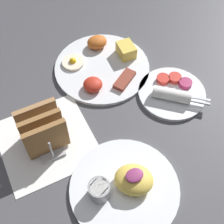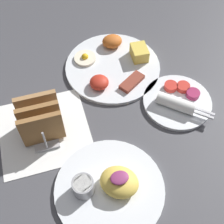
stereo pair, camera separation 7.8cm
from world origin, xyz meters
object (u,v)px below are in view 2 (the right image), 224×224
at_px(plate_condiments, 178,101).
at_px(plate_foreground, 109,187).
at_px(plate_breakfast, 113,64).
at_px(toast_rack, 40,120).

relative_size(plate_condiments, plate_foreground, 0.74).
distance_m(plate_breakfast, toast_rack, 0.28).
xyz_separation_m(plate_breakfast, toast_rack, (-0.23, -0.16, 0.04)).
xyz_separation_m(plate_breakfast, plate_condiments, (0.13, -0.18, -0.00)).
relative_size(plate_breakfast, plate_condiments, 1.50).
distance_m(plate_foreground, toast_rack, 0.23).
xyz_separation_m(plate_foreground, toast_rack, (-0.11, 0.19, 0.04)).
bearing_deg(toast_rack, plate_condiments, -2.34).
bearing_deg(plate_condiments, plate_breakfast, 125.60).
distance_m(plate_condiments, toast_rack, 0.36).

